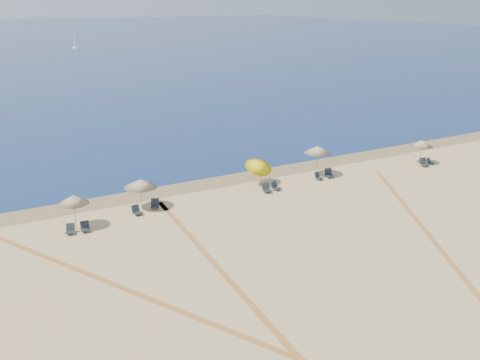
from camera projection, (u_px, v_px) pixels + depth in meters
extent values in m
plane|color=tan|center=(469.00, 342.00, 22.51)|extent=(160.00, 160.00, 0.00)
plane|color=olive|center=(216.00, 181.00, 42.38)|extent=(500.00, 500.00, 0.00)
cylinder|color=gray|center=(75.00, 213.00, 33.22)|extent=(0.05, 0.06, 2.16)
cone|color=#F3E0C0|center=(73.00, 199.00, 32.92)|extent=(1.87, 1.87, 0.55)
sphere|color=gray|center=(73.00, 195.00, 32.82)|extent=(0.08, 0.08, 0.08)
cylinder|color=gray|center=(141.00, 195.00, 36.41)|extent=(0.05, 0.05, 2.05)
cone|color=#F3E0C0|center=(140.00, 183.00, 36.13)|extent=(2.28, 2.28, 0.55)
sphere|color=gray|center=(140.00, 179.00, 36.03)|extent=(0.08, 0.08, 0.08)
cylinder|color=gray|center=(262.00, 176.00, 40.80)|extent=(0.05, 0.92, 1.89)
cone|color=yellow|center=(259.00, 164.00, 40.85)|extent=(2.09, 2.12, 1.38)
sphere|color=gray|center=(259.00, 161.00, 40.75)|extent=(0.08, 0.08, 0.08)
cylinder|color=gray|center=(317.00, 162.00, 43.15)|extent=(0.05, 0.05, 2.44)
cone|color=#F3E0C0|center=(317.00, 150.00, 42.81)|extent=(2.19, 2.19, 0.55)
sphere|color=gray|center=(318.00, 146.00, 42.71)|extent=(0.08, 0.08, 0.08)
cylinder|color=gray|center=(420.00, 153.00, 46.51)|extent=(0.05, 0.05, 2.04)
cone|color=#F3E0C0|center=(422.00, 143.00, 46.23)|extent=(1.98, 1.98, 0.55)
sphere|color=gray|center=(422.00, 140.00, 46.13)|extent=(0.08, 0.08, 0.08)
cube|color=black|center=(70.00, 232.00, 32.74)|extent=(0.68, 0.68, 0.05)
cube|color=black|center=(70.00, 227.00, 32.91)|extent=(0.56, 0.36, 0.47)
cylinder|color=#A5A5AD|center=(67.00, 235.00, 32.58)|extent=(0.02, 0.02, 0.17)
cylinder|color=#A5A5AD|center=(75.00, 234.00, 32.64)|extent=(0.02, 0.02, 0.17)
cube|color=black|center=(86.00, 230.00, 33.06)|extent=(0.58, 0.58, 0.05)
cube|color=black|center=(85.00, 225.00, 33.22)|extent=(0.55, 0.24, 0.48)
cylinder|color=#A5A5AD|center=(83.00, 233.00, 32.85)|extent=(0.02, 0.02, 0.18)
cylinder|color=#A5A5AD|center=(90.00, 231.00, 33.01)|extent=(0.02, 0.02, 0.18)
cube|color=black|center=(138.00, 213.00, 35.66)|extent=(0.65, 0.65, 0.05)
cube|color=black|center=(135.00, 208.00, 35.78)|extent=(0.58, 0.31, 0.49)
cylinder|color=#A5A5AD|center=(136.00, 216.00, 35.39)|extent=(0.02, 0.02, 0.18)
cylinder|color=#A5A5AD|center=(142.00, 214.00, 35.66)|extent=(0.02, 0.02, 0.18)
cube|color=black|center=(155.00, 206.00, 36.74)|extent=(0.73, 0.73, 0.05)
cube|color=black|center=(155.00, 202.00, 36.92)|extent=(0.59, 0.40, 0.50)
cylinder|color=#A5A5AD|center=(153.00, 209.00, 36.58)|extent=(0.02, 0.02, 0.18)
cylinder|color=#A5A5AD|center=(159.00, 209.00, 36.62)|extent=(0.02, 0.02, 0.18)
cube|color=black|center=(267.00, 190.00, 39.79)|extent=(0.67, 0.67, 0.05)
cube|color=black|center=(266.00, 186.00, 39.96)|extent=(0.61, 0.30, 0.52)
cylinder|color=#A5A5AD|center=(266.00, 193.00, 39.57)|extent=(0.03, 0.03, 0.19)
cylinder|color=#A5A5AD|center=(272.00, 192.00, 39.72)|extent=(0.03, 0.03, 0.19)
cube|color=black|center=(277.00, 188.00, 40.29)|extent=(0.70, 0.70, 0.05)
cube|color=black|center=(274.00, 184.00, 40.39)|extent=(0.59, 0.36, 0.50)
cylinder|color=#A5A5AD|center=(276.00, 191.00, 40.00)|extent=(0.02, 0.02, 0.18)
cylinder|color=#A5A5AD|center=(280.00, 189.00, 40.31)|extent=(0.02, 0.02, 0.18)
cube|color=black|center=(319.00, 178.00, 42.63)|extent=(0.62, 0.62, 0.05)
cube|color=black|center=(317.00, 175.00, 42.73)|extent=(0.54, 0.31, 0.46)
cylinder|color=#A5A5AD|center=(319.00, 180.00, 42.37)|extent=(0.02, 0.02, 0.17)
cylinder|color=#A5A5AD|center=(322.00, 179.00, 42.64)|extent=(0.02, 0.02, 0.17)
cube|color=black|center=(330.00, 176.00, 43.12)|extent=(0.71, 0.71, 0.05)
cube|color=black|center=(328.00, 171.00, 43.30)|extent=(0.64, 0.34, 0.54)
cylinder|color=#A5A5AD|center=(329.00, 178.00, 42.90)|extent=(0.03, 0.03, 0.20)
cylinder|color=#A5A5AD|center=(334.00, 177.00, 43.04)|extent=(0.03, 0.03, 0.20)
cube|color=black|center=(425.00, 165.00, 46.01)|extent=(0.68, 0.68, 0.06)
cube|color=black|center=(423.00, 161.00, 46.19)|extent=(0.63, 0.30, 0.54)
cylinder|color=#A5A5AD|center=(424.00, 167.00, 45.78)|extent=(0.03, 0.03, 0.20)
cylinder|color=#A5A5AD|center=(429.00, 166.00, 45.95)|extent=(0.03, 0.03, 0.20)
cube|color=black|center=(431.00, 163.00, 46.59)|extent=(0.63, 0.63, 0.04)
cube|color=black|center=(429.00, 160.00, 46.67)|extent=(0.52, 0.34, 0.44)
cylinder|color=#A5A5AD|center=(432.00, 165.00, 46.33)|extent=(0.02, 0.02, 0.16)
cylinder|color=#A5A5AD|center=(433.00, 164.00, 46.61)|extent=(0.02, 0.02, 0.16)
cube|color=white|center=(75.00, 48.00, 154.30)|extent=(2.38, 5.52, 0.58)
cylinder|color=gray|center=(74.00, 35.00, 153.08)|extent=(0.12, 0.12, 7.79)
plane|color=tan|center=(243.00, 296.00, 26.01)|extent=(29.88, 29.88, 0.00)
plane|color=tan|center=(234.00, 285.00, 26.95)|extent=(29.88, 29.88, 0.00)
plane|color=tan|center=(439.00, 248.00, 31.06)|extent=(38.02, 38.02, 0.00)
plane|color=tan|center=(433.00, 240.00, 32.10)|extent=(38.02, 38.02, 0.00)
plane|color=tan|center=(157.00, 302.00, 25.48)|extent=(37.66, 37.66, 0.00)
plane|color=tan|center=(140.00, 295.00, 26.06)|extent=(37.66, 37.66, 0.00)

